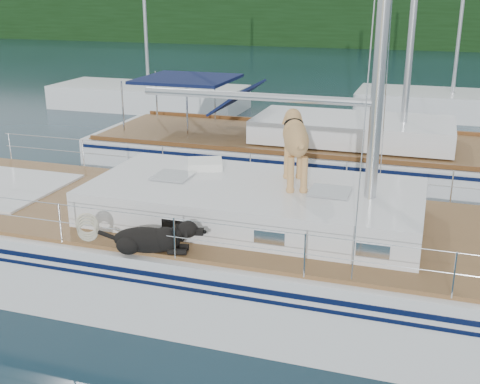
% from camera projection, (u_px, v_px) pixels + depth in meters
% --- Properties ---
extents(ground, '(120.00, 120.00, 0.00)m').
position_uv_depth(ground, '(209.00, 281.00, 10.28)').
color(ground, black).
rests_on(ground, ground).
extents(tree_line, '(90.00, 3.00, 6.00)m').
position_uv_depth(tree_line, '(401.00, 11.00, 49.85)').
color(tree_line, black).
rests_on(tree_line, ground).
extents(shore_bank, '(92.00, 1.00, 1.20)m').
position_uv_depth(shore_bank, '(400.00, 40.00, 51.70)').
color(shore_bank, '#595147').
rests_on(shore_bank, ground).
extents(main_sailboat, '(12.00, 3.91, 14.01)m').
position_uv_depth(main_sailboat, '(214.00, 245.00, 10.03)').
color(main_sailboat, white).
rests_on(main_sailboat, ground).
extents(neighbor_sailboat, '(11.00, 3.50, 13.30)m').
position_uv_depth(neighbor_sailboat, '(308.00, 158.00, 15.44)').
color(neighbor_sailboat, white).
rests_on(neighbor_sailboat, ground).
extents(bg_boat_west, '(8.00, 3.00, 11.65)m').
position_uv_depth(bg_boat_west, '(149.00, 98.00, 25.09)').
color(bg_boat_west, white).
rests_on(bg_boat_west, ground).
extents(bg_boat_center, '(7.20, 3.00, 11.65)m').
position_uv_depth(bg_boat_center, '(451.00, 105.00, 23.37)').
color(bg_boat_center, white).
rests_on(bg_boat_center, ground).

